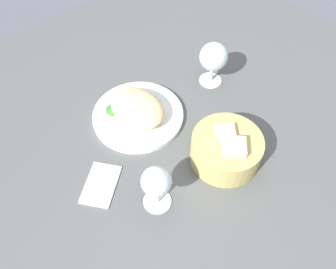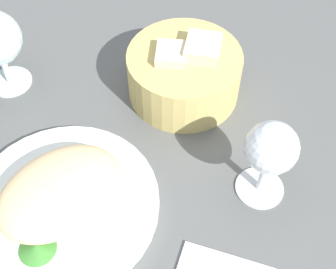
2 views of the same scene
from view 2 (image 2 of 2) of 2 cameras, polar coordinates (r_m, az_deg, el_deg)
ground_plane at (r=67.55cm, az=-3.25°, el=0.45°), size 140.00×140.00×2.00cm
plate at (r=60.29cm, az=-12.69°, el=-8.40°), size 24.07×24.07×1.40cm
omelette at (r=57.59cm, az=-13.25°, el=-6.86°), size 17.09×13.34×4.96cm
lettuce_garnish at (r=57.02cm, az=-15.91°, el=-13.18°), size 4.55×4.55×1.13cm
bread_basket at (r=68.30cm, az=2.06°, el=7.63°), size 16.60×16.60×9.36cm
wine_glass_near at (r=55.09cm, az=12.54°, el=-2.10°), size 6.43×6.43×12.38cm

